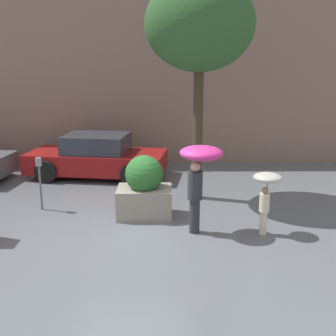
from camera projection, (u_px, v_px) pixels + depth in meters
ground_plane at (132, 236)px, 8.81m from camera, size 40.00×40.00×0.00m
building_facade at (144, 77)px, 14.36m from camera, size 18.00×0.30×6.00m
planter_box at (144, 189)px, 9.76m from camera, size 1.26×0.89×1.46m
person_adult at (199, 166)px, 8.67m from camera, size 0.90×0.90×1.86m
person_child at (267, 188)px, 8.69m from camera, size 0.59×0.59×1.32m
parked_car_near at (97, 157)px, 13.15m from camera, size 4.43×2.45×1.34m
street_tree at (200, 26)px, 10.16m from camera, size 2.68×2.68×5.55m
parking_meter at (39, 173)px, 10.13m from camera, size 0.14×0.14×1.30m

